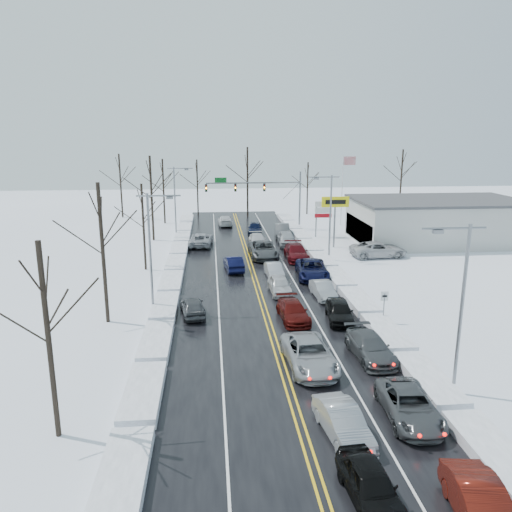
{
  "coord_description": "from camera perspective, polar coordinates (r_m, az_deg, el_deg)",
  "views": [
    {
      "loc": [
        -3.95,
        -40.59,
        13.3
      ],
      "look_at": [
        0.01,
        2.53,
        2.5
      ],
      "focal_mm": 35.0,
      "sensor_mm": 36.0,
      "label": 1
    }
  ],
  "objects": [
    {
      "name": "queued_car_10",
      "position": [
        26.09,
        17.02,
        -17.32
      ],
      "size": [
        2.55,
        5.09,
        1.38
      ],
      "primitive_type": "imported",
      "rotation": [
        0.0,
        0.0,
        -0.05
      ],
      "color": "#44474A",
      "rests_on": "ground"
    },
    {
      "name": "dealership_building",
      "position": [
        65.77,
        20.01,
        3.85
      ],
      "size": [
        20.4,
        12.4,
        5.3
      ],
      "color": "#BABBB5",
      "rests_on": "ground"
    },
    {
      "name": "queued_car_8",
      "position": [
        67.17,
        -0.13,
        2.59
      ],
      "size": [
        2.34,
        4.63,
        1.51
      ],
      "primitive_type": "imported",
      "rotation": [
        0.0,
        0.0,
        -0.13
      ],
      "color": "black",
      "rests_on": "ground"
    },
    {
      "name": "tree_far_d",
      "position": [
        82.97,
        5.93,
        8.84
      ],
      "size": [
        3.4,
        3.4,
        8.5
      ],
      "color": "#2D231C",
      "rests_on": "ground"
    },
    {
      "name": "queued_car_16",
      "position": [
        60.15,
        3.51,
        1.21
      ],
      "size": [
        2.29,
        5.1,
        1.7
      ],
      "primitive_type": "imported",
      "rotation": [
        0.0,
        0.0,
        -0.06
      ],
      "color": "#A8ABB0",
      "rests_on": "ground"
    },
    {
      "name": "parked_car_2",
      "position": [
        67.23,
        11.16,
        2.33
      ],
      "size": [
        1.72,
        4.12,
        1.4
      ],
      "primitive_type": "imported",
      "rotation": [
        0.0,
        0.0,
        3.12
      ],
      "color": "#A1A4A8",
      "rests_on": "ground"
    },
    {
      "name": "parked_car_1",
      "position": [
        60.83,
        15.22,
        0.88
      ],
      "size": [
        2.44,
        4.96,
        1.39
      ],
      "primitive_type": "imported",
      "rotation": [
        0.0,
        0.0,
        -0.11
      ],
      "color": "black",
      "rests_on": "ground"
    },
    {
      "name": "streetlight_sw",
      "position": [
        37.7,
        -11.75,
        1.47
      ],
      "size": [
        3.2,
        0.25,
        9.0
      ],
      "color": "slate",
      "rests_on": "ground"
    },
    {
      "name": "road_surface",
      "position": [
        44.79,
        0.05,
        -3.26
      ],
      "size": [
        14.0,
        84.0,
        0.01
      ],
      "primitive_type": "cube",
      "color": "black",
      "rests_on": "ground"
    },
    {
      "name": "queued_car_5",
      "position": [
        47.03,
        2.07,
        -2.43
      ],
      "size": [
        1.57,
        4.07,
        1.32
      ],
      "primitive_type": "imported",
      "rotation": [
        0.0,
        0.0,
        0.04
      ],
      "color": "#A3A5AB",
      "rests_on": "ground"
    },
    {
      "name": "queued_car_2",
      "position": [
        29.93,
        6.09,
        -12.47
      ],
      "size": [
        2.89,
        5.79,
        1.58
      ],
      "primitive_type": "imported",
      "rotation": [
        0.0,
        0.0,
        0.05
      ],
      "color": "#9A9DA1",
      "rests_on": "ground"
    },
    {
      "name": "queued_car_0",
      "position": [
        21.04,
        12.85,
        -25.61
      ],
      "size": [
        1.95,
        4.25,
        1.41
      ],
      "primitive_type": "imported",
      "rotation": [
        0.0,
        0.0,
        0.07
      ],
      "color": "black",
      "rests_on": "ground"
    },
    {
      "name": "tree_left_e",
      "position": [
        75.2,
        -10.57,
        8.69
      ],
      "size": [
        3.8,
        3.8,
        9.5
      ],
      "color": "#2D231C",
      "rests_on": "ground"
    },
    {
      "name": "queued_car_17",
      "position": [
        64.89,
        3.0,
        2.16
      ],
      "size": [
        2.28,
        5.33,
        1.71
      ],
      "primitive_type": "imported",
      "rotation": [
        0.0,
        0.0,
        -0.09
      ],
      "color": "#46484C",
      "rests_on": "ground"
    },
    {
      "name": "snow_bank_left",
      "position": [
        44.77,
        -9.7,
        -3.48
      ],
      "size": [
        1.88,
        72.0,
        0.56
      ],
      "primitive_type": "cube",
      "color": "white",
      "rests_on": "ground"
    },
    {
      "name": "queued_car_11",
      "position": [
        31.57,
        12.84,
        -11.28
      ],
      "size": [
        2.31,
        5.06,
        1.43
      ],
      "primitive_type": "imported",
      "rotation": [
        0.0,
        0.0,
        0.06
      ],
      "color": "#424548",
      "rests_on": "ground"
    },
    {
      "name": "queued_car_1",
      "position": [
        24.14,
        9.81,
        -19.66
      ],
      "size": [
        2.05,
        4.48,
        1.42
      ],
      "primitive_type": "imported",
      "rotation": [
        0.0,
        0.0,
        0.13
      ],
      "color": "#919498",
      "rests_on": "ground"
    },
    {
      "name": "queued_car_7",
      "position": [
        60.09,
        0.16,
        1.22
      ],
      "size": [
        1.97,
        4.71,
        1.36
      ],
      "primitive_type": "imported",
      "rotation": [
        0.0,
        0.0,
        0.01
      ],
      "color": "silver",
      "rests_on": "ground"
    },
    {
      "name": "tree_far_e",
      "position": [
        87.82,
        16.34,
        9.56
      ],
      "size": [
        4.2,
        4.2,
        10.5
      ],
      "color": "#2D231C",
      "rests_on": "ground"
    },
    {
      "name": "queued_car_12",
      "position": [
        36.94,
        9.49,
        -7.3
      ],
      "size": [
        2.24,
        4.58,
        1.51
      ],
      "primitive_type": "imported",
      "rotation": [
        0.0,
        0.0,
        -0.11
      ],
      "color": "black",
      "rests_on": "ground"
    },
    {
      "name": "queued_car_14",
      "position": [
        47.1,
        6.4,
        -2.49
      ],
      "size": [
        3.23,
        6.18,
        1.66
      ],
      "primitive_type": "imported",
      "rotation": [
        0.0,
        0.0,
        -0.08
      ],
      "color": "black",
      "rests_on": "ground"
    },
    {
      "name": "queued_car_13",
      "position": [
        41.66,
        7.64,
        -4.74
      ],
      "size": [
        1.65,
        4.17,
        1.35
      ],
      "primitive_type": "imported",
      "rotation": [
        0.0,
        0.0,
        0.05
      ],
      "color": "#95989C",
      "rests_on": "ground"
    },
    {
      "name": "tree_left_b",
      "position": [
        35.96,
        -17.31,
        3.25
      ],
      "size": [
        4.0,
        4.0,
        10.0
      ],
      "color": "#2D231C",
      "rests_on": "ground"
    },
    {
      "name": "oncoming_car_1",
      "position": [
        60.21,
        -6.29,
        1.16
      ],
      "size": [
        3.01,
        5.77,
        1.55
      ],
      "primitive_type": "imported",
      "rotation": [
        0.0,
        0.0,
        3.06
      ],
      "color": "#A2A4AA",
      "rests_on": "ground"
    },
    {
      "name": "tree_left_d",
      "position": [
        63.29,
        -11.93,
        8.3
      ],
      "size": [
        4.2,
        4.2,
        10.5
      ],
      "color": "#2D231C",
      "rests_on": "ground"
    },
    {
      "name": "streetlight_se",
      "position": [
        26.91,
        22.18,
        -4.35
      ],
      "size": [
        3.2,
        0.25,
        9.0
      ],
      "color": "slate",
      "rests_on": "ground"
    },
    {
      "name": "used_vehicles_sign",
      "position": [
        65.0,
        7.69,
        5.05
      ],
      "size": [
        2.2,
        0.22,
        4.65
      ],
      "color": "slate",
      "rests_on": "ground"
    },
    {
      "name": "tires_plus_sign",
      "position": [
        58.99,
        9.04,
        5.74
      ],
      "size": [
        3.2,
        0.34,
        6.0
      ],
      "color": "slate",
      "rests_on": "ground"
    },
    {
      "name": "tree_left_a",
      "position": [
        22.86,
        -23.01,
        -5.02
      ],
      "size": [
        3.6,
        3.6,
        9.0
      ],
      "color": "#2D231C",
      "rests_on": "ground"
    },
    {
      "name": "parked_car_0",
      "position": [
        56.11,
        13.76,
        -0.11
      ],
      "size": [
        6.27,
        3.14,
        1.7
      ],
      "primitive_type": "imported",
      "rotation": [
        0.0,
        0.0,
        1.62
      ],
      "color": "#BDBDBF",
      "rests_on": "ground"
    },
    {
      "name": "streetlight_ne",
      "position": [
        52.66,
        8.3,
        5.13
      ],
      "size": [
        3.2,
        0.25,
        9.0
      ],
      "color": "slate",
      "rests_on": "ground"
    },
    {
      "name": "speed_limit_sign",
      "position": [
        36.68,
        14.45,
        -5.0
      ],
      "size": [
        0.55,
        0.09,
        2.35
      ],
      "color": "slate",
      "rests_on": "ground"
    },
    {
      "name": "queued_car_6",
      "position": [
        54.32,
        0.84,
        -0.17
      ],
      "size": [
        3.06,
        6.29,
        1.72
      ],
      "primitive_type": "imported",
      "rotation": [
        0.0,
        0.0,
        0.03
      ],
      "color": "#404245",
      "rests_on": "ground"
    },
    {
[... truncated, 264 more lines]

